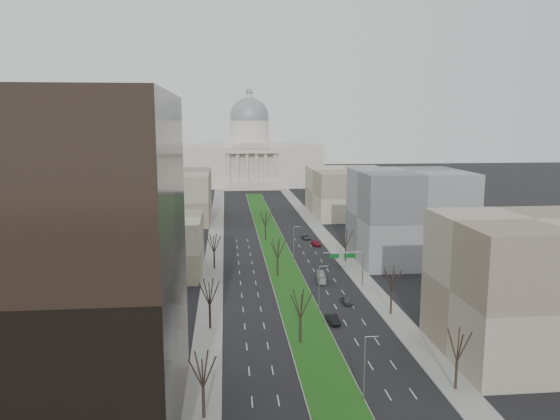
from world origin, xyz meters
TOP-DOWN VIEW (x-y plane):
  - ground at (0.00, 120.00)m, footprint 600.00×600.00m
  - median at (0.00, 118.99)m, footprint 8.00×222.03m
  - sidewalk_left at (-17.50, 95.00)m, footprint 5.00×330.00m
  - sidewalk_right at (17.50, 95.00)m, footprint 5.00×330.00m
  - capitol at (0.00, 269.59)m, footprint 80.00×46.00m
  - building_glass_tower at (-37.00, 18.00)m, footprint 34.00×30.00m
  - building_beige_left at (-33.00, 85.00)m, footprint 26.00×22.00m
  - building_tan_right at (33.00, 32.00)m, footprint 26.00×24.00m
  - building_grey_right at (34.00, 92.00)m, footprint 28.00×26.00m
  - building_far_left at (-35.00, 160.00)m, footprint 30.00×40.00m
  - building_far_right at (35.00, 165.00)m, footprint 30.00×40.00m
  - tree_left_near at (-17.20, 18.00)m, footprint 5.10×5.10m
  - tree_left_mid at (-17.20, 48.00)m, footprint 5.40×5.40m
  - tree_left_far at (-17.20, 88.00)m, footprint 5.28×5.28m
  - tree_right_near at (17.20, 22.00)m, footprint 5.16×5.16m
  - tree_right_mid at (17.20, 52.00)m, footprint 5.52×5.52m
  - tree_right_far at (17.20, 92.00)m, footprint 5.04×5.04m
  - tree_median_a at (-2.00, 40.00)m, footprint 5.40×5.40m
  - tree_median_b at (-2.00, 80.00)m, footprint 5.40×5.40m
  - tree_median_c at (-2.00, 120.00)m, footprint 5.40×5.40m
  - streetlamp_median_a at (3.76, 20.00)m, footprint 1.90×0.20m
  - streetlamp_median_b at (3.76, 55.00)m, footprint 1.90×0.20m
  - streetlamp_median_c at (3.76, 95.00)m, footprint 1.90×0.20m
  - mast_arm_signs at (13.49, 70.03)m, footprint 9.12×0.24m
  - car_grey_near at (10.07, 58.88)m, footprint 2.03×4.13m
  - car_black at (5.20, 48.56)m, footprint 2.12×4.95m
  - car_red at (12.50, 111.35)m, footprint 2.65×5.09m
  - car_grey_far at (10.86, 120.98)m, footprint 2.59×4.91m
  - box_van at (7.66, 74.84)m, footprint 2.37×7.40m

SIDE VIEW (x-z plane):
  - ground at x=0.00m, z-range 0.00..0.00m
  - sidewalk_left at x=-17.50m, z-range 0.00..0.15m
  - sidewalk_right at x=17.50m, z-range 0.00..0.15m
  - median at x=0.00m, z-range 0.00..0.20m
  - car_grey_far at x=10.86m, z-range 0.00..1.31m
  - car_grey_near at x=10.07m, z-range 0.00..1.36m
  - car_red at x=12.50m, z-range 0.00..1.41m
  - car_black at x=5.20m, z-range 0.00..1.59m
  - box_van at x=7.66m, z-range 0.00..2.03m
  - streetlamp_median_a at x=3.76m, z-range 0.23..9.39m
  - streetlamp_median_b at x=3.76m, z-range 0.23..9.39m
  - streetlamp_median_c at x=3.76m, z-range 0.23..9.39m
  - mast_arm_signs at x=13.49m, z-range 2.06..10.15m
  - tree_right_far at x=17.20m, z-range 1.99..11.07m
  - tree_left_near at x=-17.20m, z-range 2.02..11.20m
  - tree_right_near at x=17.20m, z-range 2.04..11.33m
  - tree_left_far at x=-17.20m, z-range 2.09..11.59m
  - tree_left_mid at x=-17.20m, z-range 2.14..11.86m
  - tree_median_a at x=-2.00m, z-range 2.14..11.86m
  - tree_median_b at x=-2.00m, z-range 2.14..11.86m
  - tree_median_c at x=-2.00m, z-range 2.14..11.86m
  - building_beige_left at x=-33.00m, z-range 0.00..14.00m
  - tree_right_mid at x=17.20m, z-range 2.19..12.12m
  - building_far_left at x=-35.00m, z-range 0.00..18.00m
  - building_far_right at x=35.00m, z-range 0.00..18.00m
  - building_tan_right at x=33.00m, z-range 0.00..22.00m
  - building_grey_right at x=34.00m, z-range 0.00..24.00m
  - capitol at x=0.00m, z-range -11.19..43.81m
  - building_glass_tower at x=-37.00m, z-range 0.00..40.00m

